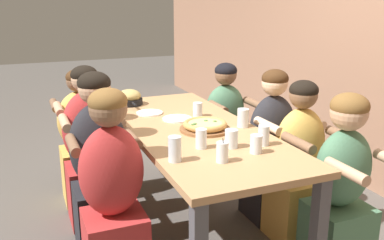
% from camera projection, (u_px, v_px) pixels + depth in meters
% --- Properties ---
extents(ground_plane, '(18.00, 18.00, 0.00)m').
position_uv_depth(ground_plane, '(192.00, 230.00, 3.09)').
color(ground_plane, '#514C47').
rests_on(ground_plane, ground).
extents(dining_table, '(1.98, 0.82, 0.78)m').
position_uv_depth(dining_table, '(192.00, 140.00, 2.90)').
color(dining_table, tan).
rests_on(dining_table, ground).
extents(pizza_board_main, '(0.33, 0.33, 0.06)m').
position_uv_depth(pizza_board_main, '(205.00, 126.00, 2.80)').
color(pizza_board_main, brown).
rests_on(pizza_board_main, dining_table).
extents(skillet_bowl, '(0.31, 0.21, 0.12)m').
position_uv_depth(skillet_bowl, '(129.00, 98.00, 3.46)').
color(skillet_bowl, black).
rests_on(skillet_bowl, dining_table).
extents(empty_plate_a, '(0.20, 0.20, 0.02)m').
position_uv_depth(empty_plate_a, '(150.00, 113.00, 3.20)').
color(empty_plate_a, white).
rests_on(empty_plate_a, dining_table).
extents(empty_plate_b, '(0.21, 0.21, 0.02)m').
position_uv_depth(empty_plate_b, '(177.00, 119.00, 3.05)').
color(empty_plate_b, white).
rests_on(empty_plate_b, dining_table).
extents(cocktail_glass_blue, '(0.07, 0.07, 0.14)m').
position_uv_depth(cocktail_glass_blue, '(222.00, 153.00, 2.26)').
color(cocktail_glass_blue, silver).
rests_on(cocktail_glass_blue, dining_table).
extents(drinking_glass_a, '(0.08, 0.08, 0.11)m').
position_uv_depth(drinking_glass_a, '(231.00, 139.00, 2.47)').
color(drinking_glass_a, silver).
rests_on(drinking_glass_a, dining_table).
extents(drinking_glass_b, '(0.08, 0.08, 0.12)m').
position_uv_depth(drinking_glass_b, '(243.00, 119.00, 2.87)').
color(drinking_glass_b, silver).
rests_on(drinking_glass_b, dining_table).
extents(drinking_glass_c, '(0.07, 0.07, 0.12)m').
position_uv_depth(drinking_glass_c, '(201.00, 139.00, 2.46)').
color(drinking_glass_c, silver).
rests_on(drinking_glass_c, dining_table).
extents(drinking_glass_d, '(0.07, 0.07, 0.14)m').
position_uv_depth(drinking_glass_d, '(175.00, 150.00, 2.26)').
color(drinking_glass_d, silver).
rests_on(drinking_glass_d, dining_table).
extents(drinking_glass_e, '(0.07, 0.07, 0.10)m').
position_uv_depth(drinking_glass_e, '(198.00, 110.00, 3.12)').
color(drinking_glass_e, silver).
rests_on(drinking_glass_e, dining_table).
extents(drinking_glass_f, '(0.07, 0.07, 0.10)m').
position_uv_depth(drinking_glass_f, '(256.00, 145.00, 2.39)').
color(drinking_glass_f, silver).
rests_on(drinking_glass_f, dining_table).
extents(drinking_glass_g, '(0.07, 0.07, 0.12)m').
position_uv_depth(drinking_glass_g, '(264.00, 136.00, 2.51)').
color(drinking_glass_g, silver).
rests_on(drinking_glass_g, dining_table).
extents(diner_near_left, '(0.51, 0.40, 1.09)m').
position_uv_depth(diner_near_left, '(82.00, 143.00, 3.44)').
color(diner_near_left, gold).
rests_on(diner_near_left, ground).
extents(diner_far_center, '(0.51, 0.40, 1.14)m').
position_uv_depth(diner_far_center, '(271.00, 152.00, 3.16)').
color(diner_far_center, '#232328').
rests_on(diner_far_center, ground).
extents(diner_far_right, '(0.51, 0.40, 1.12)m').
position_uv_depth(diner_far_right, '(341.00, 193.00, 2.49)').
color(diner_far_right, '#477556').
rests_on(diner_far_right, ground).
extents(diner_near_center, '(0.51, 0.40, 1.19)m').
position_uv_depth(diner_near_center, '(100.00, 171.00, 2.74)').
color(diner_near_center, '#232328').
rests_on(diner_near_center, ground).
extents(diner_near_midleft, '(0.51, 0.40, 1.17)m').
position_uv_depth(diner_near_midleft, '(90.00, 153.00, 3.09)').
color(diner_near_midleft, '#B22D2D').
rests_on(diner_near_midleft, ground).
extents(diner_far_left, '(0.51, 0.40, 1.07)m').
position_uv_depth(diner_far_left, '(225.00, 127.00, 3.85)').
color(diner_far_left, '#477556').
rests_on(diner_far_left, ground).
extents(diner_near_midright, '(0.51, 0.40, 1.17)m').
position_uv_depth(diner_near_midright, '(113.00, 197.00, 2.39)').
color(diner_near_midright, '#B22D2D').
rests_on(diner_near_midright, ground).
extents(diner_far_midright, '(0.51, 0.40, 1.12)m').
position_uv_depth(diner_far_midright, '(298.00, 170.00, 2.87)').
color(diner_far_midright, gold).
rests_on(diner_far_midright, ground).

